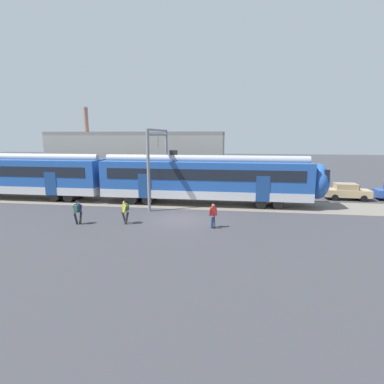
# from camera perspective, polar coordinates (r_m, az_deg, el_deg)

# --- Properties ---
(ground_plane) EXTENTS (160.00, 160.00, 0.00)m
(ground_plane) POSITION_cam_1_polar(r_m,az_deg,el_deg) (21.85, -2.03, -5.23)
(ground_plane) COLOR #38383D
(track_bed) EXTENTS (80.00, 4.40, 0.01)m
(track_bed) POSITION_cam_1_polar(r_m,az_deg,el_deg) (29.87, -19.24, -1.47)
(track_bed) COLOR slate
(track_bed) RESTS_ON ground
(commuter_train) EXTENTS (56.65, 3.07, 4.73)m
(commuter_train) POSITION_cam_1_polar(r_m,az_deg,el_deg) (33.19, -30.01, 2.80)
(commuter_train) COLOR silver
(commuter_train) RESTS_ON ground
(pedestrian_navy) EXTENTS (0.57, 0.63, 1.67)m
(pedestrian_navy) POSITION_cam_1_polar(r_m,az_deg,el_deg) (21.88, -20.98, -3.26)
(pedestrian_navy) COLOR #28282D
(pedestrian_navy) RESTS_ON ground
(pedestrian_yellow) EXTENTS (0.63, 0.54, 1.67)m
(pedestrian_yellow) POSITION_cam_1_polar(r_m,az_deg,el_deg) (21.03, -12.59, -3.34)
(pedestrian_yellow) COLOR #28282D
(pedestrian_yellow) RESTS_ON ground
(pedestrian_red) EXTENTS (0.53, 0.70, 1.67)m
(pedestrian_red) POSITION_cam_1_polar(r_m,az_deg,el_deg) (19.66, 4.04, -4.17)
(pedestrian_red) COLOR navy
(pedestrian_red) RESTS_ON ground
(parked_car_tan) EXTENTS (4.07, 1.89, 1.54)m
(parked_car_tan) POSITION_cam_1_polar(r_m,az_deg,el_deg) (31.93, 27.39, 0.10)
(parked_car_tan) COLOR tan
(parked_car_tan) RESTS_ON ground
(catenary_gantry) EXTENTS (0.24, 6.64, 6.53)m
(catenary_gantry) POSITION_cam_1_polar(r_m,az_deg,el_deg) (26.79, -6.43, 7.04)
(catenary_gantry) COLOR gray
(catenary_gantry) RESTS_ON ground
(background_building) EXTENTS (19.94, 5.00, 9.20)m
(background_building) POSITION_cam_1_polar(r_m,az_deg,el_deg) (35.48, -10.43, 6.04)
(background_building) COLOR gray
(background_building) RESTS_ON ground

